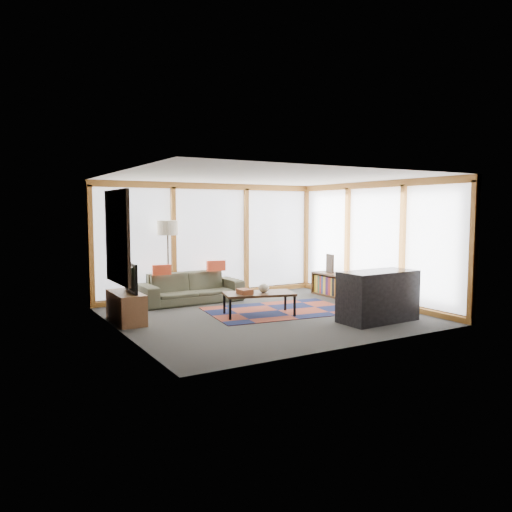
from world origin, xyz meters
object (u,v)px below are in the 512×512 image
tv_console (126,307)px  television (125,277)px  floor_lamp (168,262)px  bookshelf (346,288)px  bar_counter (378,296)px  coffee_table (259,304)px  sofa (191,288)px

tv_console → television: television is taller
floor_lamp → tv_console: bearing=-132.4°
floor_lamp → television: 1.97m
bookshelf → bar_counter: bearing=-116.0°
coffee_table → bookshelf: 2.60m
tv_console → bar_counter: bar_counter is taller
bookshelf → television: 4.93m
floor_lamp → coffee_table: size_ratio=1.35×
coffee_table → bar_counter: (1.59, -1.50, 0.24)m
sofa → television: 2.16m
television → bar_counter: size_ratio=0.64×
sofa → television: bearing=-146.7°
bar_counter → television: bearing=149.1°
sofa → floor_lamp: bearing=146.2°
coffee_table → television: size_ratio=1.42×
floor_lamp → bookshelf: (3.56, -1.66, -0.62)m
sofa → tv_console: bearing=-146.4°
floor_lamp → tv_console: floor_lamp is taller
floor_lamp → tv_console: 2.08m
sofa → bookshelf: (3.16, -1.40, -0.06)m
sofa → coffee_table: size_ratio=1.69×
coffee_table → television: (-2.33, 0.70, 0.59)m
bookshelf → bar_counter: (-0.97, -1.98, 0.19)m
television → floor_lamp: bearing=-37.9°
coffee_table → floor_lamp: bearing=115.1°
coffee_table → television: bearing=163.4°
sofa → coffee_table: sofa is taller
sofa → bookshelf: sofa is taller
sofa → tv_console: (-1.74, -1.20, -0.05)m
tv_console → bar_counter: size_ratio=0.75×
tv_console → bar_counter: (3.93, -2.18, 0.18)m
floor_lamp → bookshelf: bearing=-25.0°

